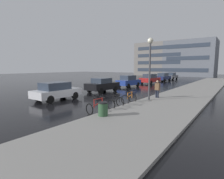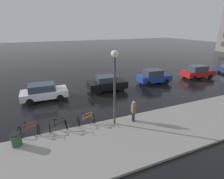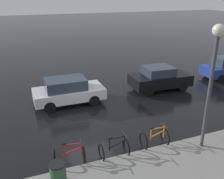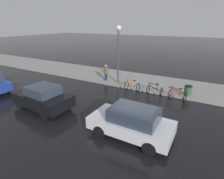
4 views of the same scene
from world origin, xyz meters
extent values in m
plane|color=black|center=(0.00, 0.00, 0.00)|extent=(140.00, 140.00, 0.00)
cube|color=gray|center=(6.00, 10.00, 0.07)|extent=(4.80, 60.00, 0.14)
torus|color=black|center=(3.32, -1.30, 0.35)|extent=(0.69, 0.17, 0.69)
torus|color=black|center=(3.15, -2.40, 0.35)|extent=(0.69, 0.17, 0.69)
cube|color=red|center=(3.21, -2.05, 0.63)|extent=(0.04, 0.04, 0.57)
cube|color=red|center=(3.31, -1.39, 0.63)|extent=(0.04, 0.04, 0.57)
cube|color=red|center=(3.26, -1.72, 0.88)|extent=(0.14, 0.66, 0.04)
cube|color=red|center=(3.25, -1.74, 0.57)|extent=(0.15, 0.75, 0.27)
ellipsoid|color=black|center=(3.21, -2.05, 0.95)|extent=(0.18, 0.28, 0.07)
cylinder|color=black|center=(3.31, -1.39, 0.94)|extent=(0.50, 0.11, 0.03)
torus|color=black|center=(3.47, 0.41, 0.35)|extent=(0.71, 0.08, 0.70)
torus|color=black|center=(3.44, -0.64, 0.35)|extent=(0.71, 0.08, 0.70)
cube|color=black|center=(3.45, -0.30, 0.62)|extent=(0.04, 0.04, 0.54)
cube|color=black|center=(3.46, 0.33, 0.64)|extent=(0.04, 0.04, 0.58)
cube|color=black|center=(3.46, 0.01, 0.87)|extent=(0.05, 0.63, 0.04)
cube|color=black|center=(3.46, -0.01, 0.57)|extent=(0.05, 0.72, 0.26)
ellipsoid|color=black|center=(3.45, -0.30, 0.92)|extent=(0.15, 0.26, 0.07)
cylinder|color=black|center=(3.46, 0.33, 0.96)|extent=(0.50, 0.04, 0.03)
torus|color=black|center=(3.42, 2.27, 0.38)|extent=(0.76, 0.09, 0.75)
torus|color=black|center=(3.38, 1.24, 0.38)|extent=(0.76, 0.09, 0.75)
cube|color=orange|center=(3.39, 1.58, 0.64)|extent=(0.04, 0.04, 0.52)
cube|color=orange|center=(3.42, 2.19, 0.65)|extent=(0.04, 0.04, 0.54)
cube|color=orange|center=(3.40, 1.88, 0.87)|extent=(0.06, 0.62, 0.04)
cube|color=orange|center=(3.40, 1.86, 0.58)|extent=(0.06, 0.70, 0.25)
ellipsoid|color=black|center=(3.39, 1.58, 0.93)|extent=(0.15, 0.27, 0.07)
cylinder|color=black|center=(3.42, 2.19, 0.94)|extent=(0.50, 0.05, 0.03)
cube|color=silver|center=(-2.40, -0.59, 0.62)|extent=(1.95, 4.09, 0.61)
cube|color=#2D3847|center=(-2.40, -0.75, 1.24)|extent=(1.59, 2.29, 0.62)
cylinder|color=black|center=(-3.24, 0.68, 0.32)|extent=(0.23, 0.64, 0.64)
cylinder|color=black|center=(-1.53, 0.66, 0.32)|extent=(0.23, 0.64, 0.64)
cylinder|color=black|center=(-3.27, -1.84, 0.32)|extent=(0.23, 0.64, 0.64)
cylinder|color=black|center=(-1.56, -1.86, 0.32)|extent=(0.23, 0.64, 0.64)
cube|color=black|center=(-2.41, 5.64, 0.68)|extent=(2.17, 4.09, 0.72)
cube|color=#2D3847|center=(-2.42, 5.48, 1.32)|extent=(1.70, 1.96, 0.55)
cylinder|color=black|center=(-3.22, 6.92, 0.32)|extent=(0.26, 0.65, 0.64)
cylinder|color=black|center=(-1.47, 6.82, 0.32)|extent=(0.26, 0.65, 0.64)
cylinder|color=black|center=(-3.36, 4.45, 0.32)|extent=(0.26, 0.65, 0.64)
cylinder|color=black|center=(-1.61, 4.35, 0.32)|extent=(0.26, 0.65, 0.64)
cylinder|color=black|center=(-1.87, 10.43, 0.32)|extent=(0.27, 0.66, 0.64)
cylinder|color=#1E2333|center=(4.34, 4.92, 0.41)|extent=(0.14, 0.14, 0.81)
cylinder|color=#1E2333|center=(4.51, 4.89, 0.41)|extent=(0.14, 0.14, 0.81)
cube|color=brown|center=(4.42, 4.91, 1.12)|extent=(0.43, 0.30, 0.61)
sphere|color=tan|center=(4.42, 4.91, 1.56)|extent=(0.22, 0.22, 0.22)
cylinder|color=#424247|center=(4.26, 3.53, 2.37)|extent=(0.14, 0.14, 4.73)
sphere|color=#F2EACC|center=(4.26, 3.53, 4.91)|extent=(0.46, 0.46, 0.46)
cylinder|color=#2D5133|center=(4.23, -2.45, 0.42)|extent=(0.54, 0.54, 0.85)
cylinder|color=black|center=(4.23, -2.45, 0.88)|extent=(0.57, 0.57, 0.06)
camera|label=1|loc=(10.21, -9.79, 2.83)|focal=28.00mm
camera|label=2|loc=(13.84, -0.73, 6.49)|focal=28.00mm
camera|label=3|loc=(11.16, -3.28, 6.15)|focal=40.00mm
camera|label=4|loc=(-9.34, -3.38, 5.33)|focal=28.00mm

